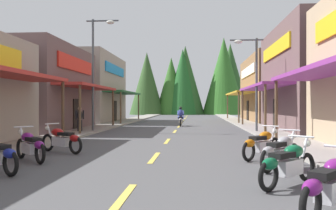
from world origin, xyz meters
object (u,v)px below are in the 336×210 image
motorcycle_parked_right_1 (330,184)px  motorcycle_parked_right_4 (262,144)px  motorcycle_parked_right_2 (288,163)px  rider_cruising_lead (181,118)px  motorcycle_parked_right_3 (281,151)px  streetlamp_right (251,71)px  motorcycle_parked_left_4 (62,139)px  streetlamp_left (97,60)px  pedestrian_by_shop (80,118)px  motorcycle_parked_left_3 (30,145)px

motorcycle_parked_right_1 → motorcycle_parked_right_4: (0.00, 5.77, 0.00)m
motorcycle_parked_right_2 → rider_cruising_lead: bearing=52.8°
motorcycle_parked_right_1 → motorcycle_parked_right_3: 3.97m
streetlamp_right → motorcycle_parked_left_4: 12.99m
streetlamp_left → motorcycle_parked_right_4: 13.64m
streetlamp_left → motorcycle_parked_right_2: size_ratio=4.35×
motorcycle_parked_right_1 → motorcycle_parked_right_4: size_ratio=1.02×
pedestrian_by_shop → motorcycle_parked_right_1: bearing=161.8°
motorcycle_parked_right_3 → motorcycle_parked_left_4: size_ratio=0.91×
motorcycle_parked_right_1 → pedestrian_by_shop: (-9.02, 15.39, 0.42)m
pedestrian_by_shop → motorcycle_parked_right_2: bearing=165.0°
motorcycle_parked_right_3 → rider_cruising_lead: 19.26m
streetlamp_right → motorcycle_parked_right_2: size_ratio=3.58×
motorcycle_parked_right_4 → pedestrian_by_shop: size_ratio=1.05×
motorcycle_parked_right_1 → motorcycle_parked_left_4: 9.58m
motorcycle_parked_right_3 → motorcycle_parked_right_4: size_ratio=1.04×
streetlamp_right → motorcycle_parked_left_3: bearing=-125.8°
motorcycle_parked_left_3 → pedestrian_by_shop: pedestrian_by_shop is taller
streetlamp_right → motorcycle_parked_left_3: streetlamp_right is taller
streetlamp_right → motorcycle_parked_right_4: streetlamp_right is taller
streetlamp_left → rider_cruising_lead: (4.85, 6.94, -3.80)m
streetlamp_right → rider_cruising_lead: streetlamp_right is taller
motorcycle_parked_left_3 → motorcycle_parked_left_4: (0.23, 1.95, 0.00)m
streetlamp_left → motorcycle_parked_right_1: (8.12, -15.98, -3.96)m
streetlamp_right → motorcycle_parked_left_3: (-8.34, -11.55, -3.28)m
motorcycle_parked_right_2 → motorcycle_parked_left_4: same height
streetlamp_left → pedestrian_by_shop: (-0.90, -0.59, -3.54)m
motorcycle_parked_right_2 → rider_cruising_lead: size_ratio=0.75×
motorcycle_parked_right_2 → motorcycle_parked_left_4: 8.20m
motorcycle_parked_left_4 → rider_cruising_lead: rider_cruising_lead is taller
motorcycle_parked_right_1 → motorcycle_parked_right_2: bearing=44.1°
streetlamp_left → rider_cruising_lead: size_ratio=3.26×
motorcycle_parked_right_4 → motorcycle_parked_left_4: size_ratio=0.87×
motorcycle_parked_right_3 → motorcycle_parked_right_4: same height
streetlamp_right → motorcycle_parked_left_4: size_ratio=3.01×
motorcycle_parked_left_4 → pedestrian_by_shop: (-2.20, 8.66, 0.42)m
motorcycle_parked_left_4 → motorcycle_parked_left_3: bearing=113.4°
streetlamp_left → motorcycle_parked_left_4: 10.15m
motorcycle_parked_right_4 → motorcycle_parked_left_3: size_ratio=1.03×
motorcycle_parked_right_3 → motorcycle_parked_left_4: bearing=107.6°
streetlamp_left → motorcycle_parked_right_4: bearing=-51.5°
streetlamp_left → motorcycle_parked_left_3: (1.08, -11.20, -3.96)m
motorcycle_parked_left_4 → streetlamp_right: bearing=-100.2°
motorcycle_parked_right_4 → motorcycle_parked_right_2: bearing=-140.4°
motorcycle_parked_right_1 → rider_cruising_lead: size_ratio=0.79×
motorcycle_parked_right_3 → rider_cruising_lead: (-3.45, 18.95, 0.17)m
motorcycle_parked_right_2 → rider_cruising_lead: 21.17m
streetlamp_right → motorcycle_parked_right_3: size_ratio=3.33×
motorcycle_parked_right_1 → rider_cruising_lead: bearing=48.3°
motorcycle_parked_right_2 → rider_cruising_lead: rider_cruising_lead is taller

